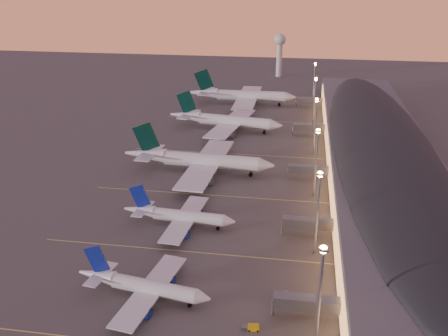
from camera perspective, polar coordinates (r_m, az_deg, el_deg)
ground at (r=152.91m, az=-3.49°, el=-8.57°), size 700.00×700.00×0.00m
airliner_narrow_south at (r=129.83m, az=-9.25°, el=-13.18°), size 36.21×32.66×12.94m
airliner_narrow_north at (r=161.53m, az=-5.18°, el=-5.48°), size 37.41×33.48×13.36m
airliner_wide_near at (r=202.54m, az=-2.97°, el=0.90°), size 62.66×57.09×20.06m
airliner_wide_mid at (r=257.20m, az=0.11°, el=5.43°), size 60.37×55.62×19.35m
airliner_wide_far at (r=308.24m, az=2.02°, el=8.27°), size 66.71×60.48×21.42m
terminal_building at (r=214.66m, az=17.21°, el=2.17°), size 56.35×255.00×17.46m
light_masts at (r=202.61m, az=10.49°, el=4.27°), size 2.20×217.20×25.90m
radar_tower at (r=393.03m, az=6.38°, el=13.50°), size 9.00×9.00×32.50m
lane_markings at (r=187.80m, az=-0.85°, el=-2.50°), size 90.00×180.36×0.00m
baggage_tug_a at (r=120.39m, az=3.13°, el=-17.75°), size 4.15×2.08×1.19m
baggage_tug_b at (r=130.72m, az=6.70°, el=-14.28°), size 3.71×3.29×1.07m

